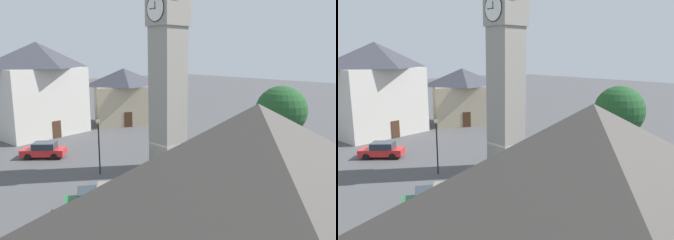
{
  "view_description": "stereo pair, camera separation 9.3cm",
  "coord_description": "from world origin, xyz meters",
  "views": [
    {
      "loc": [
        -20.65,
        19.0,
        10.02
      ],
      "look_at": [
        0.0,
        0.0,
        4.42
      ],
      "focal_mm": 35.89,
      "sensor_mm": 36.0,
      "label": 1
    },
    {
      "loc": [
        -20.71,
        18.93,
        10.02
      ],
      "look_at": [
        0.0,
        0.0,
        4.42
      ],
      "focal_mm": 35.89,
      "sensor_mm": 36.0,
      "label": 2
    }
  ],
  "objects": [
    {
      "name": "ground_plane",
      "position": [
        0.0,
        0.0,
        0.0
      ],
      "size": [
        200.0,
        200.0,
        0.0
      ],
      "primitive_type": "plane",
      "color": "#4C4C4F"
    },
    {
      "name": "car_silver_kerb",
      "position": [
        -10.61,
        -6.78,
        0.76
      ],
      "size": [
        4.46,
        3.08,
        1.53
      ],
      "color": "#2D5BB7",
      "rests_on": "ground"
    },
    {
      "name": "lamp_post",
      "position": [
        3.03,
        5.0,
        3.19
      ],
      "size": [
        0.36,
        0.36,
        4.72
      ],
      "color": "black",
      "rests_on": "ground"
    },
    {
      "name": "clock_tower",
      "position": [
        0.0,
        0.0,
        12.49
      ],
      "size": [
        3.57,
        3.57,
        21.33
      ],
      "color": "gray",
      "rests_on": "ground"
    },
    {
      "name": "car_white_side",
      "position": [
        -9.12,
        -1.17,
        0.76
      ],
      "size": [
        4.45,
        2.88,
        1.53
      ],
      "color": "#2D5BB7",
      "rests_on": "ground"
    },
    {
      "name": "car_red_corner",
      "position": [
        -2.78,
        8.79,
        0.76
      ],
      "size": [
        3.46,
        4.43,
        1.53
      ],
      "color": "#236B38",
      "rests_on": "ground"
    },
    {
      "name": "car_blue_kerb",
      "position": [
        10.69,
        6.62,
        0.76
      ],
      "size": [
        3.96,
        4.23,
        1.53
      ],
      "color": "red",
      "rests_on": "ground"
    },
    {
      "name": "tree",
      "position": [
        -5.8,
        -8.37,
        4.94
      ],
      "size": [
        4.5,
        4.5,
        7.22
      ],
      "color": "brown",
      "rests_on": "ground"
    },
    {
      "name": "pedestrian",
      "position": [
        -4.33,
        0.56,
        1.01
      ],
      "size": [
        0.5,
        0.36,
        1.69
      ],
      "color": "black",
      "rests_on": "ground"
    },
    {
      "name": "building_terrace_right",
      "position": [
        20.63,
        2.74,
        5.8
      ],
      "size": [
        8.6,
        11.36,
        11.38
      ],
      "color": "beige",
      "rests_on": "ground"
    },
    {
      "name": "building_corner_back",
      "position": [
        18.81,
        -8.76,
        4.04
      ],
      "size": [
        8.74,
        10.02,
        7.92
      ],
      "color": "tan",
      "rests_on": "ground"
    }
  ]
}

